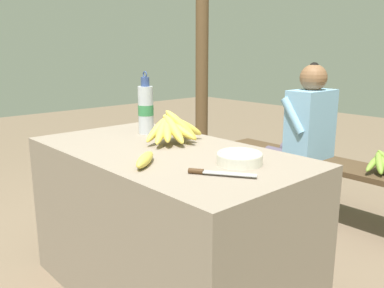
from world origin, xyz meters
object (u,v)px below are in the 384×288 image
object	(u,v)px
banana_bunch_ripe	(173,127)
support_post_near	(202,26)
knife	(212,172)
wooden_bench	(316,168)
serving_bowl	(240,158)
banana_bunch_green	(383,162)
loose_banana_front	(145,160)
seated_vendor	(304,129)
water_bottle	(146,109)

from	to	relation	value
banana_bunch_ripe	support_post_near	xyz separation A→B (m)	(-1.31, 1.44, 0.57)
knife	support_post_near	bearing A→B (deg)	104.14
banana_bunch_ripe	wooden_bench	distance (m)	1.35
knife	serving_bowl	bearing A→B (deg)	66.48
banana_bunch_green	support_post_near	size ratio (longest dim) A/B	0.11
serving_bowl	banana_bunch_ripe	bearing A→B (deg)	174.04
loose_banana_front	seated_vendor	distance (m)	1.61
water_bottle	seated_vendor	size ratio (longest dim) A/B	0.31
loose_banana_front	banana_bunch_green	distance (m)	1.65
wooden_bench	seated_vendor	size ratio (longest dim) A/B	1.42
support_post_near	banana_bunch_ripe	bearing A→B (deg)	-47.55
banana_bunch_green	wooden_bench	bearing A→B (deg)	-179.93
serving_bowl	loose_banana_front	bearing A→B (deg)	-130.03
banana_bunch_green	support_post_near	world-z (taller)	support_post_near
banana_bunch_green	support_post_near	xyz separation A→B (m)	(-1.79, 0.16, 0.88)
serving_bowl	wooden_bench	size ratio (longest dim) A/B	0.12
serving_bowl	wooden_bench	xyz separation A→B (m)	(-0.44, 1.32, -0.40)
serving_bowl	loose_banana_front	world-z (taller)	serving_bowl
wooden_bench	seated_vendor	xyz separation A→B (m)	(-0.09, -0.03, 0.27)
wooden_bench	banana_bunch_green	distance (m)	0.47
water_bottle	support_post_near	distance (m)	1.82
water_bottle	support_post_near	xyz separation A→B (m)	(-1.05, 1.40, 0.51)
banana_bunch_ripe	serving_bowl	bearing A→B (deg)	-5.96
serving_bowl	wooden_bench	world-z (taller)	serving_bowl
seated_vendor	loose_banana_front	bearing A→B (deg)	101.98
water_bottle	knife	bearing A→B (deg)	-19.04
seated_vendor	support_post_near	world-z (taller)	support_post_near
wooden_bench	seated_vendor	distance (m)	0.29
banana_bunch_ripe	banana_bunch_green	world-z (taller)	banana_bunch_ripe
knife	banana_bunch_green	size ratio (longest dim) A/B	0.71
banana_bunch_ripe	water_bottle	size ratio (longest dim) A/B	1.09
water_bottle	banana_bunch_ripe	bearing A→B (deg)	-7.33
serving_bowl	banana_bunch_green	distance (m)	1.35
banana_bunch_green	support_post_near	bearing A→B (deg)	174.84
banana_bunch_ripe	wooden_bench	size ratio (longest dim) A/B	0.24
water_bottle	banana_bunch_green	distance (m)	1.49
banana_bunch_ripe	seated_vendor	size ratio (longest dim) A/B	0.34
loose_banana_front	seated_vendor	size ratio (longest dim) A/B	0.17
banana_bunch_green	knife	bearing A→B (deg)	-89.45
serving_bowl	knife	world-z (taller)	serving_bowl
loose_banana_front	wooden_bench	bearing A→B (deg)	97.18
seated_vendor	serving_bowl	bearing A→B (deg)	113.72
knife	wooden_bench	bearing A→B (deg)	74.14
water_bottle	banana_bunch_green	bearing A→B (deg)	58.96
loose_banana_front	wooden_bench	distance (m)	1.67
loose_banana_front	knife	size ratio (longest dim) A/B	0.83
loose_banana_front	wooden_bench	world-z (taller)	loose_banana_front
water_bottle	banana_bunch_green	world-z (taller)	water_bottle
seated_vendor	banana_bunch_ripe	bearing A→B (deg)	94.51
knife	support_post_near	size ratio (longest dim) A/B	0.08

